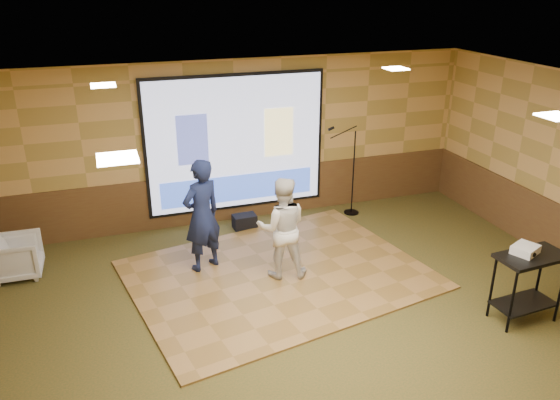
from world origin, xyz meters
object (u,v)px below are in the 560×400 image
object	(u,v)px
projector	(525,249)
duffel_bag	(245,222)
projector_screen	(237,145)
mic_stand	(350,190)
dance_floor	(279,274)
player_right	(282,228)
banquet_chair	(17,257)
av_table	(529,275)
player_left	(202,215)

from	to	relation	value
projector	duffel_bag	bearing A→B (deg)	100.68
projector_screen	mic_stand	xyz separation A→B (m)	(2.11, -0.43, -0.98)
projector_screen	projector	distance (m)	5.15
projector_screen	dance_floor	distance (m)	2.69
projector_screen	player_right	world-z (taller)	projector_screen
mic_stand	banquet_chair	size ratio (longest dim) A/B	2.54
dance_floor	av_table	bearing A→B (deg)	-37.96
projector_screen	dance_floor	world-z (taller)	projector_screen
av_table	projector	bearing A→B (deg)	131.34
mic_stand	banquet_chair	world-z (taller)	mic_stand
player_left	banquet_chair	xyz separation A→B (m)	(-2.76, 0.72, -0.61)
mic_stand	duffel_bag	world-z (taller)	mic_stand
player_right	av_table	bearing A→B (deg)	156.25
av_table	projector	distance (m)	0.36
av_table	mic_stand	size ratio (longest dim) A/B	0.55
av_table	mic_stand	distance (m)	4.04
projector	banquet_chair	world-z (taller)	projector
dance_floor	player_right	world-z (taller)	player_right
dance_floor	projector	xyz separation A→B (m)	(2.69, -2.07, 1.01)
dance_floor	banquet_chair	world-z (taller)	banquet_chair
player_left	mic_stand	size ratio (longest dim) A/B	1.00
projector_screen	player_right	xyz separation A→B (m)	(0.09, -2.30, -0.65)
av_table	banquet_chair	world-z (taller)	av_table
duffel_bag	mic_stand	bearing A→B (deg)	0.04
banquet_chair	player_left	bearing A→B (deg)	-103.24
player_right	av_table	size ratio (longest dim) A/B	1.63
player_left	duffel_bag	world-z (taller)	player_left
player_left	projector_screen	bearing A→B (deg)	-145.34
projector_screen	duffel_bag	bearing A→B (deg)	-90.11
av_table	projector_screen	bearing A→B (deg)	122.43
player_right	player_left	bearing A→B (deg)	-15.09
dance_floor	projector_screen	bearing A→B (deg)	91.26
dance_floor	banquet_chair	xyz separation A→B (m)	(-3.81, 1.29, 0.30)
dance_floor	duffel_bag	size ratio (longest dim) A/B	10.46
mic_stand	duffel_bag	xyz separation A→B (m)	(-2.11, -0.00, -0.36)
projector	av_table	bearing A→B (deg)	-73.01
banquet_chair	duffel_bag	bearing A→B (deg)	-80.45
dance_floor	projector	size ratio (longest dim) A/B	13.32
player_left	av_table	xyz separation A→B (m)	(3.80, -2.72, -0.24)
mic_stand	player_left	bearing A→B (deg)	-142.28
player_right	projector	world-z (taller)	player_right
mic_stand	duffel_bag	bearing A→B (deg)	-164.33
av_table	projector	world-z (taller)	projector
dance_floor	duffel_bag	bearing A→B (deg)	91.58
dance_floor	player_right	size ratio (longest dim) A/B	2.74
projector_screen	player_right	size ratio (longest dim) A/B	2.09
duffel_bag	player_right	bearing A→B (deg)	-87.20
av_table	banquet_chair	bearing A→B (deg)	152.36
av_table	player_right	bearing A→B (deg)	142.11
projector	banquet_chair	distance (m)	7.34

